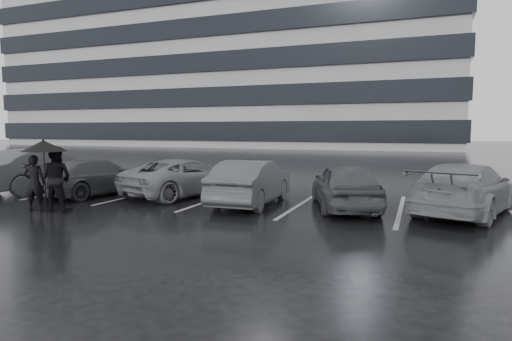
{
  "coord_description": "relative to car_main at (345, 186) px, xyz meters",
  "views": [
    {
      "loc": [
        3.84,
        -9.71,
        2.21
      ],
      "look_at": [
        -0.27,
        1.0,
        1.1
      ],
      "focal_mm": 30.0,
      "sensor_mm": 36.0,
      "label": 1
    }
  ],
  "objects": [
    {
      "name": "ground",
      "position": [
        -1.94,
        -2.14,
        -0.65
      ],
      "size": [
        160.0,
        160.0,
        0.0
      ],
      "primitive_type": "plane",
      "color": "black",
      "rests_on": "ground"
    },
    {
      "name": "office_building",
      "position": [
        -23.94,
        45.86,
        13.69
      ],
      "size": [
        61.0,
        26.0,
        29.0
      ],
      "color": "#969699",
      "rests_on": "ground"
    },
    {
      "name": "car_main",
      "position": [
        0.0,
        0.0,
        0.0
      ],
      "size": [
        2.71,
        4.11,
        1.3
      ],
      "primitive_type": "imported",
      "rotation": [
        0.0,
        0.0,
        3.48
      ],
      "color": "black",
      "rests_on": "ground"
    },
    {
      "name": "car_west_a",
      "position": [
        -2.7,
        -0.24,
        0.01
      ],
      "size": [
        1.57,
        4.04,
        1.31
      ],
      "primitive_type": "imported",
      "rotation": [
        0.0,
        0.0,
        3.19
      ],
      "color": "#292A2C",
      "rests_on": "ground"
    },
    {
      "name": "car_west_b",
      "position": [
        -5.4,
        0.54,
        -0.03
      ],
      "size": [
        3.2,
        4.83,
        1.23
      ],
      "primitive_type": "imported",
      "rotation": [
        0.0,
        0.0,
        2.86
      ],
      "color": "#505052",
      "rests_on": "ground"
    },
    {
      "name": "car_west_c",
      "position": [
        -8.29,
        -0.41,
        -0.04
      ],
      "size": [
        2.37,
        4.43,
        1.22
      ],
      "primitive_type": "imported",
      "rotation": [
        0.0,
        0.0,
        2.98
      ],
      "color": "black",
      "rests_on": "ground"
    },
    {
      "name": "car_west_d",
      "position": [
        -10.96,
        -0.17,
        0.1
      ],
      "size": [
        1.96,
        4.68,
        1.5
      ],
      "primitive_type": "imported",
      "rotation": [
        0.0,
        0.0,
        3.06
      ],
      "color": "#292A2C",
      "rests_on": "ground"
    },
    {
      "name": "car_east",
      "position": [
        3.03,
        0.39,
        0.02
      ],
      "size": [
        3.23,
        4.95,
        1.33
      ],
      "primitive_type": "imported",
      "rotation": [
        0.0,
        0.0,
        2.82
      ],
      "color": "#505052",
      "rests_on": "ground"
    },
    {
      "name": "pedestrian_left",
      "position": [
        -7.81,
        -3.29,
        0.11
      ],
      "size": [
        0.66,
        0.58,
        1.52
      ],
      "primitive_type": "imported",
      "rotation": [
        0.0,
        0.0,
        3.62
      ],
      "color": "black",
      "rests_on": "ground"
    },
    {
      "name": "pedestrian_right",
      "position": [
        -7.25,
        -3.08,
        0.23
      ],
      "size": [
        0.98,
        0.84,
        1.76
      ],
      "primitive_type": "imported",
      "rotation": [
        0.0,
        0.0,
        3.36
      ],
      "color": "black",
      "rests_on": "ground"
    },
    {
      "name": "umbrella",
      "position": [
        -7.34,
        -3.37,
        1.12
      ],
      "size": [
        1.15,
        1.15,
        1.95
      ],
      "color": "black",
      "rests_on": "ground"
    },
    {
      "name": "stall_stripes",
      "position": [
        -2.74,
        0.36,
        -0.65
      ],
      "size": [
        19.72,
        5.0,
        0.0
      ],
      "color": "#969698",
      "rests_on": "ground"
    }
  ]
}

